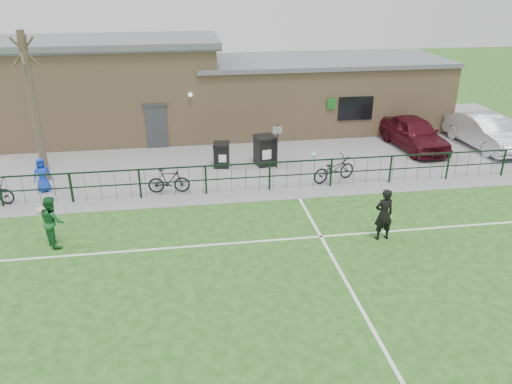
{
  "coord_description": "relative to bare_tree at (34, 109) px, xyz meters",
  "views": [
    {
      "loc": [
        -2.28,
        -9.87,
        7.95
      ],
      "look_at": [
        0.0,
        5.0,
        1.3
      ],
      "focal_mm": 35.0,
      "sensor_mm": 36.0,
      "label": 1
    }
  ],
  "objects": [
    {
      "name": "pitch_line_touch",
      "position": [
        8.0,
        -2.7,
        -3.0
      ],
      "size": [
        28.0,
        0.1,
        0.01
      ],
      "primitive_type": "cube",
      "color": "white",
      "rests_on": "ground"
    },
    {
      "name": "perimeter_fence",
      "position": [
        8.0,
        -2.5,
        -2.4
      ],
      "size": [
        28.0,
        0.1,
        1.2
      ],
      "primitive_type": "cube",
      "color": "black",
      "rests_on": "ground"
    },
    {
      "name": "wheelie_bin_left",
      "position": [
        7.37,
        0.41,
        -2.48
      ],
      "size": [
        0.77,
        0.84,
        1.0
      ],
      "primitive_type": "cube",
      "rotation": [
        0.0,
        0.0,
        -0.16
      ],
      "color": "black",
      "rests_on": "paving_strip"
    },
    {
      "name": "clubhouse",
      "position": [
        7.12,
        6.0,
        -0.78
      ],
      "size": [
        24.25,
        5.4,
        4.96
      ],
      "color": "tan",
      "rests_on": "ground"
    },
    {
      "name": "bicycle_d",
      "position": [
        5.08,
        -2.16,
        -2.49
      ],
      "size": [
        1.65,
        0.58,
        0.98
      ],
      "primitive_type": "imported",
      "rotation": [
        0.0,
        0.0,
        1.5
      ],
      "color": "black",
      "rests_on": "paving_strip"
    },
    {
      "name": "ground",
      "position": [
        8.0,
        -10.5,
        -3.0
      ],
      "size": [
        90.0,
        90.0,
        0.0
      ],
      "primitive_type": "plane",
      "color": "#215318",
      "rests_on": "ground"
    },
    {
      "name": "bicycle_e",
      "position": [
        11.78,
        -1.98,
        -2.46
      ],
      "size": [
        2.1,
        1.31,
        1.04
      ],
      "primitive_type": "imported",
      "rotation": [
        0.0,
        0.0,
        1.91
      ],
      "color": "black",
      "rests_on": "paving_strip"
    },
    {
      "name": "sign_post",
      "position": [
        9.73,
        -0.21,
        -1.98
      ],
      "size": [
        0.06,
        0.06,
        2.0
      ],
      "primitive_type": "cylinder",
      "rotation": [
        0.0,
        0.0,
        -0.03
      ],
      "color": "black",
      "rests_on": "paving_strip"
    },
    {
      "name": "pitch_line_perp",
      "position": [
        10.0,
        -10.5,
        -3.0
      ],
      "size": [
        0.1,
        16.0,
        0.01
      ],
      "primitive_type": "cube",
      "color": "white",
      "rests_on": "ground"
    },
    {
      "name": "car_maroon",
      "position": [
        16.85,
        1.48,
        -2.21
      ],
      "size": [
        2.18,
        4.66,
        1.54
      ],
      "primitive_type": "imported",
      "rotation": [
        0.0,
        0.0,
        0.08
      ],
      "color": "#430C17",
      "rests_on": "paving_strip"
    },
    {
      "name": "car_silver",
      "position": [
        20.33,
        1.12,
        -2.19
      ],
      "size": [
        2.0,
        4.87,
        1.57
      ],
      "primitive_type": "imported",
      "rotation": [
        0.0,
        0.0,
        0.07
      ],
      "color": "#B7BAC0",
      "rests_on": "paving_strip"
    },
    {
      "name": "bare_tree",
      "position": [
        0.0,
        0.0,
        0.0
      ],
      "size": [
        0.3,
        0.3,
        6.0
      ],
      "primitive_type": "cylinder",
      "color": "#493D2C",
      "rests_on": "ground"
    },
    {
      "name": "spectator_child",
      "position": [
        0.21,
        -1.29,
        -2.29
      ],
      "size": [
        0.8,
        0.67,
        1.39
      ],
      "primitive_type": "imported",
      "rotation": [
        0.0,
        0.0,
        0.39
      ],
      "color": "blue",
      "rests_on": "paving_strip"
    },
    {
      "name": "wheelie_bin_right",
      "position": [
        9.31,
        0.38,
        -2.37
      ],
      "size": [
        0.96,
        1.05,
        1.23
      ],
      "primitive_type": "cube",
      "rotation": [
        0.0,
        0.0,
        0.17
      ],
      "color": "black",
      "rests_on": "paving_strip"
    },
    {
      "name": "paving_strip",
      "position": [
        8.0,
        3.0,
        -2.99
      ],
      "size": [
        34.0,
        13.0,
        0.02
      ],
      "primitive_type": "cube",
      "color": "slate",
      "rests_on": "ground"
    },
    {
      "name": "goalkeeper_kick",
      "position": [
        11.88,
        -6.85,
        -2.1
      ],
      "size": [
        1.99,
        3.42,
        2.01
      ],
      "color": "black",
      "rests_on": "ground"
    },
    {
      "name": "ball_ground",
      "position": [
        0.49,
        -3.29,
        -2.88
      ],
      "size": [
        0.24,
        0.24,
        0.24
      ],
      "primitive_type": "sphere",
      "color": "white",
      "rests_on": "ground"
    },
    {
      "name": "pitch_line_mid",
      "position": [
        8.0,
        -6.5,
        -3.0
      ],
      "size": [
        28.0,
        0.1,
        0.01
      ],
      "primitive_type": "cube",
      "color": "white",
      "rests_on": "ground"
    },
    {
      "name": "outfield_player",
      "position": [
        1.53,
        -5.72,
        -2.17
      ],
      "size": [
        0.93,
        1.01,
        1.66
      ],
      "primitive_type": "imported",
      "rotation": [
        0.0,
        0.0,
        2.06
      ],
      "color": "#1A5C2A",
      "rests_on": "ground"
    }
  ]
}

